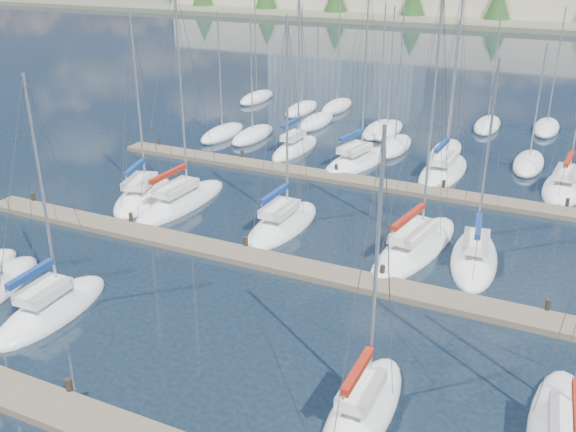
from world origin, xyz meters
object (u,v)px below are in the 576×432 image
at_px(sailboat_h, 143,196).
at_px(sailboat_p, 443,171).
at_px(sailboat_k, 415,247).
at_px(sailboat_n, 295,148).
at_px(sailboat_j, 282,224).
at_px(sailboat_q, 565,187).
at_px(sailboat_l, 474,258).
at_px(sailboat_d, 363,409).
at_px(sailboat_o, 357,161).
at_px(sailboat_i, 181,202).
at_px(sailboat_c, 52,310).

bearing_deg(sailboat_h, sailboat_p, 22.22).
distance_m(sailboat_k, sailboat_n, 19.94).
xyz_separation_m(sailboat_j, sailboat_h, (-10.66, 0.29, -0.00)).
distance_m(sailboat_q, sailboat_l, 14.52).
height_order(sailboat_j, sailboat_d, sailboat_j).
bearing_deg(sailboat_n, sailboat_p, -0.13).
height_order(sailboat_k, sailboat_o, sailboat_o).
bearing_deg(sailboat_d, sailboat_p, 96.97).
relative_size(sailboat_k, sailboat_h, 1.15).
relative_size(sailboat_i, sailboat_n, 1.13).
xyz_separation_m(sailboat_p, sailboat_o, (-6.67, -0.61, 0.01)).
bearing_deg(sailboat_h, sailboat_d, -50.65).
xyz_separation_m(sailboat_i, sailboat_l, (19.10, -0.03, -0.01)).
bearing_deg(sailboat_c, sailboat_n, 88.35).
height_order(sailboat_j, sailboat_h, sailboat_j).
relative_size(sailboat_l, sailboat_d, 1.00).
bearing_deg(sailboat_h, sailboat_k, -16.08).
distance_m(sailboat_i, sailboat_d, 22.72).
bearing_deg(sailboat_j, sailboat_o, 91.72).
bearing_deg(sailboat_d, sailboat_c, 178.72).
height_order(sailboat_i, sailboat_k, sailboat_k).
height_order(sailboat_l, sailboat_d, sailboat_l).
height_order(sailboat_p, sailboat_q, sailboat_p).
bearing_deg(sailboat_d, sailboat_i, 141.16).
bearing_deg(sailboat_p, sailboat_k, -82.01).
bearing_deg(sailboat_n, sailboat_i, -95.19).
height_order(sailboat_q, sailboat_j, sailboat_j).
relative_size(sailboat_n, sailboat_h, 1.02).
distance_m(sailboat_j, sailboat_o, 13.43).
xyz_separation_m(sailboat_n, sailboat_h, (-4.82, -14.25, -0.02)).
height_order(sailboat_i, sailboat_o, sailboat_o).
distance_m(sailboat_l, sailboat_o, 17.36).
xyz_separation_m(sailboat_k, sailboat_q, (7.05, 14.08, -0.01)).
bearing_deg(sailboat_j, sailboat_p, 66.32).
distance_m(sailboat_c, sailboat_d, 15.55).
distance_m(sailboat_l, sailboat_d, 14.35).
distance_m(sailboat_q, sailboat_h, 29.47).
relative_size(sailboat_i, sailboat_d, 1.28).
bearing_deg(sailboat_d, sailboat_k, 97.55).
bearing_deg(sailboat_q, sailboat_h, -147.11).
relative_size(sailboat_n, sailboat_d, 1.13).
height_order(sailboat_p, sailboat_n, sailboat_p).
xyz_separation_m(sailboat_c, sailboat_d, (15.55, -0.39, 0.01)).
height_order(sailboat_k, sailboat_j, sailboat_k).
height_order(sailboat_k, sailboat_h, sailboat_k).
bearing_deg(sailboat_c, sailboat_i, 96.36).
height_order(sailboat_i, sailboat_d, sailboat_i).
height_order(sailboat_k, sailboat_q, sailboat_k).
bearing_deg(sailboat_k, sailboat_l, 9.88).
height_order(sailboat_p, sailboat_k, sailboat_k).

